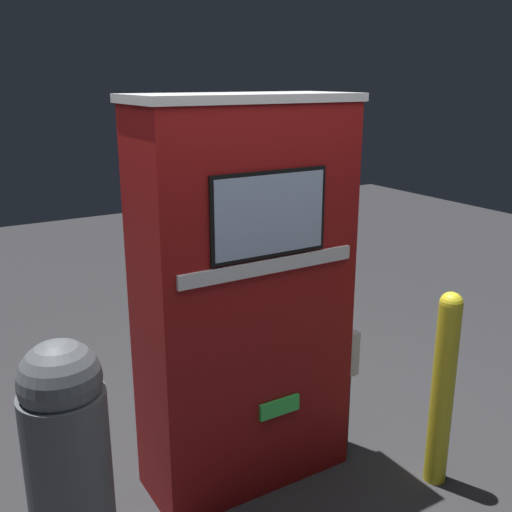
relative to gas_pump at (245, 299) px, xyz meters
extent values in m
plane|color=#2D2D30|center=(0.00, -0.23, -1.02)|extent=(14.00, 14.00, 0.00)
cube|color=maroon|center=(0.00, 0.00, -0.56)|extent=(1.07, 0.46, 0.91)
cube|color=maroon|center=(0.00, 0.00, 0.43)|extent=(1.07, 0.46, 1.08)
cube|color=silver|center=(0.00, 0.00, 0.99)|extent=(1.10, 0.49, 0.04)
cube|color=black|center=(0.00, -0.23, 0.49)|extent=(0.61, 0.01, 0.40)
cube|color=#9EB2D1|center=(0.00, -0.24, 0.49)|extent=(0.58, 0.01, 0.37)
cube|color=silver|center=(0.00, -0.24, 0.24)|extent=(0.94, 0.02, 0.07)
cube|color=#33D84C|center=(0.06, -0.24, -0.52)|extent=(0.23, 0.02, 0.09)
cube|color=silver|center=(0.58, -0.09, -0.38)|extent=(0.09, 0.21, 0.25)
cylinder|color=black|center=(0.58, -0.16, -0.77)|extent=(0.03, 0.03, 0.52)
cylinder|color=yellow|center=(0.84, -0.60, -0.51)|extent=(0.12, 0.12, 1.02)
sphere|color=yellow|center=(0.84, -0.60, 0.00)|extent=(0.12, 0.12, 0.12)
cylinder|color=#51565B|center=(-0.98, -0.19, -0.59)|extent=(0.36, 0.36, 0.87)
sphere|color=#51565B|center=(-0.98, -0.19, -0.09)|extent=(0.34, 0.34, 0.34)
camera|label=1|loc=(-1.44, -2.46, 1.08)|focal=42.00mm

